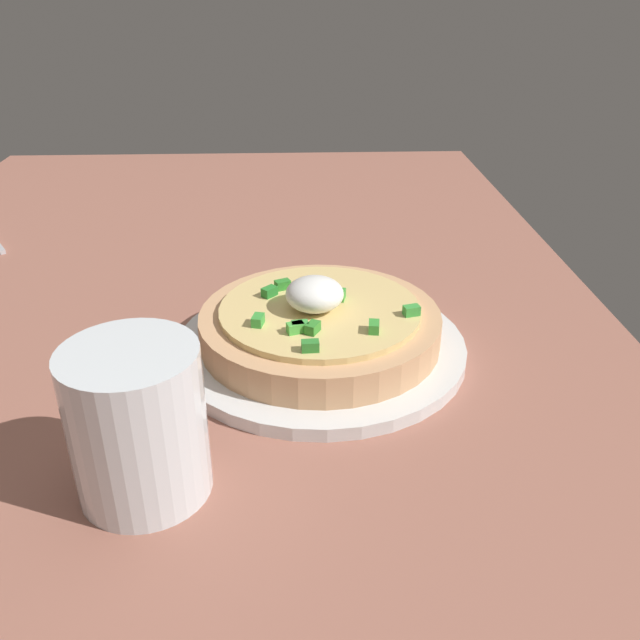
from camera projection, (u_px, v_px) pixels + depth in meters
The scene contains 4 objects.
dining_table at pixel (195, 329), 62.91cm from camera, with size 124.46×79.34×2.33cm, color #985E4E.
plate at pixel (320, 346), 56.59cm from camera, with size 24.58×24.58×1.10cm, color silver.
pizza at pixel (320, 323), 55.51cm from camera, with size 20.10×20.10×5.92cm.
cup_near at pixel (133, 429), 40.03cm from camera, with size 8.24×8.24×9.95cm.
Camera 1 is at (-55.56, -9.61, 31.49)cm, focal length 37.32 mm.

